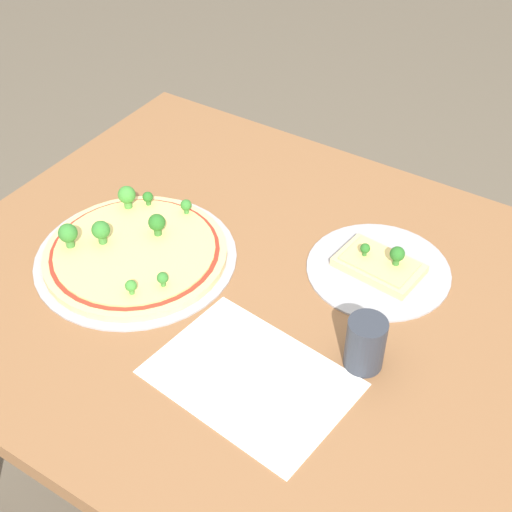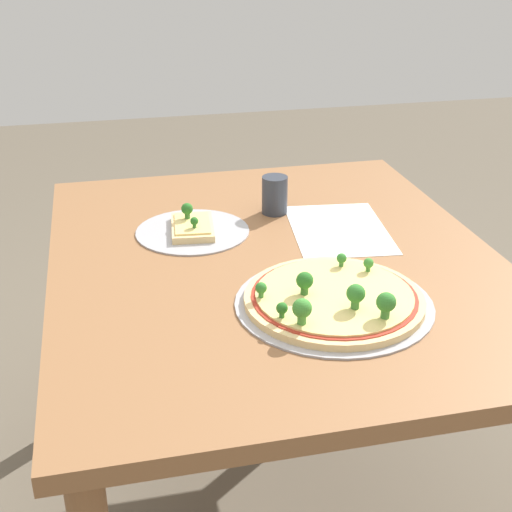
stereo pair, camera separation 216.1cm
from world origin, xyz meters
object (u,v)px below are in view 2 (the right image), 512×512
object	(u,v)px
pizza_tray_slice	(192,228)
drinking_cup	(275,195)
pizza_tray_whole	(334,299)
dining_table	(275,293)

from	to	relation	value
pizza_tray_slice	drinking_cup	xyz separation A→B (m)	(-0.07, 0.21, 0.04)
drinking_cup	pizza_tray_whole	bearing A→B (deg)	-0.50
dining_table	drinking_cup	world-z (taller)	drinking_cup
pizza_tray_whole	drinking_cup	xyz separation A→B (m)	(-0.47, 0.00, 0.03)
dining_table	pizza_tray_slice	distance (m)	0.25
drinking_cup	pizza_tray_slice	bearing A→B (deg)	-71.42
pizza_tray_whole	pizza_tray_slice	bearing A→B (deg)	-152.27
pizza_tray_whole	pizza_tray_slice	xyz separation A→B (m)	(-0.40, -0.21, -0.00)
dining_table	pizza_tray_whole	bearing A→B (deg)	13.21
pizza_tray_whole	drinking_cup	distance (m)	0.47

